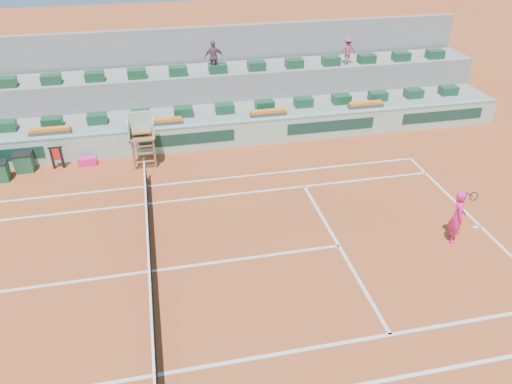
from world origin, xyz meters
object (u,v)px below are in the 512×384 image
umpire_chair (142,133)px  tennis_player (458,216)px  player_bag (87,161)px  drink_cooler_a (24,162)px

umpire_chair → tennis_player: size_ratio=1.05×
player_bag → drink_cooler_a: bearing=179.1°
player_bag → umpire_chair: (2.53, -0.45, 1.36)m
drink_cooler_a → tennis_player: bearing=-28.6°
umpire_chair → drink_cooler_a: (-5.14, 0.49, -1.12)m
player_bag → umpire_chair: size_ratio=0.33×
player_bag → drink_cooler_a: drink_cooler_a is taller
umpire_chair → tennis_player: bearing=-37.5°
player_bag → umpire_chair: bearing=-10.1°
umpire_chair → drink_cooler_a: size_ratio=2.86×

